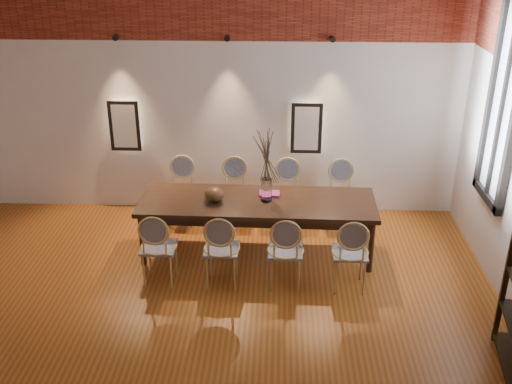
{
  "coord_description": "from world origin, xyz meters",
  "views": [
    {
      "loc": [
        0.91,
        -4.66,
        4.01
      ],
      "look_at": [
        0.65,
        1.78,
        1.05
      ],
      "focal_mm": 42.0,
      "sensor_mm": 36.0,
      "label": 1
    }
  ],
  "objects_px": {
    "dining_table": "(257,226)",
    "bowl": "(214,195)",
    "chair_near_d": "(350,253)",
    "chair_near_c": "(286,251)",
    "chair_far_c": "(287,196)",
    "vase": "(266,190)",
    "chair_far_b": "(234,194)",
    "chair_near_b": "(222,249)",
    "chair_near_a": "(159,247)",
    "book": "(270,194)",
    "chair_far_d": "(341,197)",
    "chair_far_a": "(181,193)"
  },
  "relations": [
    {
      "from": "chair_near_c",
      "to": "vase",
      "type": "distance_m",
      "value": 0.91
    },
    {
      "from": "chair_near_c",
      "to": "chair_far_a",
      "type": "height_order",
      "value": "same"
    },
    {
      "from": "dining_table",
      "to": "chair_near_d",
      "type": "relative_size",
      "value": 3.19
    },
    {
      "from": "chair_near_d",
      "to": "chair_near_a",
      "type": "bearing_deg",
      "value": 180.0
    },
    {
      "from": "chair_far_b",
      "to": "chair_far_c",
      "type": "xyz_separation_m",
      "value": [
        0.75,
        -0.01,
        0.0
      ]
    },
    {
      "from": "chair_near_c",
      "to": "chair_near_d",
      "type": "height_order",
      "value": "same"
    },
    {
      "from": "bowl",
      "to": "chair_far_d",
      "type": "bearing_deg",
      "value": 24.96
    },
    {
      "from": "chair_far_b",
      "to": "chair_near_d",
      "type": "bearing_deg",
      "value": 134.53
    },
    {
      "from": "chair_near_b",
      "to": "chair_far_b",
      "type": "distance_m",
      "value": 1.52
    },
    {
      "from": "chair_far_b",
      "to": "vase",
      "type": "bearing_deg",
      "value": 122.71
    },
    {
      "from": "chair_near_b",
      "to": "chair_far_d",
      "type": "bearing_deg",
      "value": 45.47
    },
    {
      "from": "chair_near_c",
      "to": "vase",
      "type": "bearing_deg",
      "value": 108.85
    },
    {
      "from": "chair_far_b",
      "to": "chair_far_d",
      "type": "height_order",
      "value": "same"
    },
    {
      "from": "dining_table",
      "to": "bowl",
      "type": "relative_size",
      "value": 12.48
    },
    {
      "from": "chair_near_c",
      "to": "chair_far_c",
      "type": "height_order",
      "value": "same"
    },
    {
      "from": "chair_near_a",
      "to": "chair_near_d",
      "type": "bearing_deg",
      "value": -0.0
    },
    {
      "from": "chair_far_c",
      "to": "bowl",
      "type": "xyz_separation_m",
      "value": [
        -0.93,
        -0.79,
        0.37
      ]
    },
    {
      "from": "vase",
      "to": "chair_near_b",
      "type": "bearing_deg",
      "value": -123.73
    },
    {
      "from": "chair_near_c",
      "to": "chair_far_c",
      "type": "bearing_deg",
      "value": 90.0
    },
    {
      "from": "chair_near_a",
      "to": "chair_near_b",
      "type": "height_order",
      "value": "same"
    },
    {
      "from": "chair_near_a",
      "to": "chair_far_b",
      "type": "bearing_deg",
      "value": 63.81
    },
    {
      "from": "chair_near_d",
      "to": "chair_near_c",
      "type": "bearing_deg",
      "value": -180.0
    },
    {
      "from": "chair_near_b",
      "to": "chair_near_c",
      "type": "relative_size",
      "value": 1.0
    },
    {
      "from": "vase",
      "to": "bowl",
      "type": "xyz_separation_m",
      "value": [
        -0.66,
        -0.04,
        -0.06
      ]
    },
    {
      "from": "chair_far_d",
      "to": "vase",
      "type": "bearing_deg",
      "value": 37.04
    },
    {
      "from": "chair_near_a",
      "to": "bowl",
      "type": "distance_m",
      "value": 0.99
    },
    {
      "from": "dining_table",
      "to": "chair_far_c",
      "type": "xyz_separation_m",
      "value": [
        0.39,
        0.75,
        0.09
      ]
    },
    {
      "from": "chair_near_a",
      "to": "chair_near_b",
      "type": "bearing_deg",
      "value": 0.0
    },
    {
      "from": "chair_near_d",
      "to": "dining_table",
      "type": "bearing_deg",
      "value": 145.87
    },
    {
      "from": "dining_table",
      "to": "chair_near_d",
      "type": "bearing_deg",
      "value": -34.13
    },
    {
      "from": "chair_far_b",
      "to": "book",
      "type": "relative_size",
      "value": 3.62
    },
    {
      "from": "chair_near_c",
      "to": "chair_far_c",
      "type": "relative_size",
      "value": 1.0
    },
    {
      "from": "chair_far_a",
      "to": "chair_near_d",
      "type": "bearing_deg",
      "value": 145.87
    },
    {
      "from": "chair_near_d",
      "to": "chair_far_c",
      "type": "bearing_deg",
      "value": 116.19
    },
    {
      "from": "dining_table",
      "to": "bowl",
      "type": "height_order",
      "value": "bowl"
    },
    {
      "from": "chair_near_d",
      "to": "book",
      "type": "bearing_deg",
      "value": 136.13
    },
    {
      "from": "chair_near_d",
      "to": "vase",
      "type": "distance_m",
      "value": 1.34
    },
    {
      "from": "chair_far_d",
      "to": "bowl",
      "type": "distance_m",
      "value": 1.89
    },
    {
      "from": "dining_table",
      "to": "chair_near_c",
      "type": "bearing_deg",
      "value": -63.81
    },
    {
      "from": "vase",
      "to": "bowl",
      "type": "relative_size",
      "value": 1.25
    },
    {
      "from": "chair_far_c",
      "to": "chair_far_d",
      "type": "bearing_deg",
      "value": -180.0
    },
    {
      "from": "chair_near_a",
      "to": "chair_near_d",
      "type": "distance_m",
      "value": 2.25
    },
    {
      "from": "chair_near_a",
      "to": "book",
      "type": "xyz_separation_m",
      "value": [
        1.29,
        0.91,
        0.3
      ]
    },
    {
      "from": "chair_near_c",
      "to": "bowl",
      "type": "bearing_deg",
      "value": 142.17
    },
    {
      "from": "dining_table",
      "to": "chair_near_b",
      "type": "xyz_separation_m",
      "value": [
        -0.39,
        -0.75,
        0.09
      ]
    },
    {
      "from": "chair_near_b",
      "to": "chair_far_b",
      "type": "xyz_separation_m",
      "value": [
        0.03,
        1.52,
        0.0
      ]
    },
    {
      "from": "chair_near_b",
      "to": "bowl",
      "type": "relative_size",
      "value": 3.92
    },
    {
      "from": "chair_far_a",
      "to": "book",
      "type": "relative_size",
      "value": 3.62
    },
    {
      "from": "dining_table",
      "to": "bowl",
      "type": "bearing_deg",
      "value": -174.73
    },
    {
      "from": "dining_table",
      "to": "chair_far_a",
      "type": "xyz_separation_m",
      "value": [
        -1.11,
        0.78,
        0.09
      ]
    }
  ]
}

